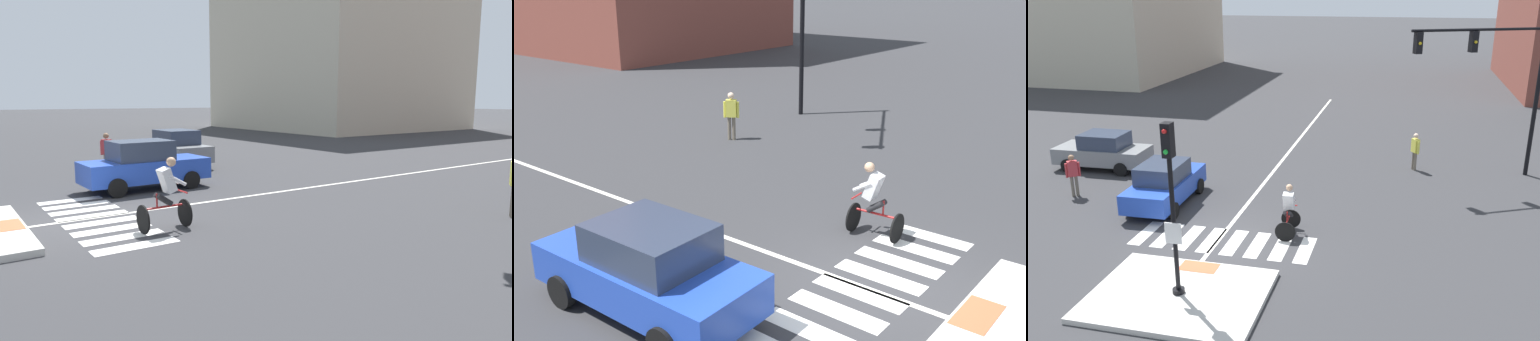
{
  "view_description": "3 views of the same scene",
  "coord_description": "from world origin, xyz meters",
  "views": [
    {
      "loc": [
        11.66,
        -3.12,
        2.96
      ],
      "look_at": [
        1.09,
        4.26,
        1.02
      ],
      "focal_mm": 32.82,
      "sensor_mm": 36.0,
      "label": 1
    },
    {
      "loc": [
        -8.67,
        -4.39,
        5.47
      ],
      "look_at": [
        1.33,
        3.6,
        1.17
      ],
      "focal_mm": 40.9,
      "sensor_mm": 36.0,
      "label": 2
    },
    {
      "loc": [
        5.49,
        -14.47,
        7.63
      ],
      "look_at": [
        1.19,
        3.58,
        1.36
      ],
      "focal_mm": 37.63,
      "sensor_mm": 36.0,
      "label": 3
    }
  ],
  "objects": [
    {
      "name": "crosswalk_stripe_g",
      "position": [
        1.91,
        0.15,
        0.0
      ],
      "size": [
        0.44,
        1.8,
        0.01
      ],
      "primitive_type": "cube",
      "color": "silver",
      "rests_on": "ground"
    },
    {
      "name": "crosswalk_stripe_f",
      "position": [
        1.15,
        0.15,
        0.0
      ],
      "size": [
        0.44,
        1.8,
        0.01
      ],
      "primitive_type": "cube",
      "color": "silver",
      "rests_on": "ground"
    },
    {
      "name": "tactile_pad_front",
      "position": [
        0.0,
        -1.85,
        0.15
      ],
      "size": [
        1.1,
        0.6,
        0.01
      ],
      "primitive_type": "cube",
      "color": "#DB5B38",
      "rests_on": "traffic_island"
    },
    {
      "name": "crosswalk_stripe_e",
      "position": [
        0.38,
        0.15,
        0.0
      ],
      "size": [
        0.44,
        1.8,
        0.01
      ],
      "primitive_type": "cube",
      "color": "silver",
      "rests_on": "ground"
    },
    {
      "name": "pedestrian_waiting_far_side",
      "position": [
        5.86,
        8.93,
        0.98
      ],
      "size": [
        0.38,
        0.48,
        1.67
      ],
      "color": "#6B6051",
      "rests_on": "ground"
    },
    {
      "name": "ground_plane",
      "position": [
        0.0,
        0.0,
        0.0
      ],
      "size": [
        300.0,
        300.0,
        0.0
      ],
      "primitive_type": "plane",
      "color": "#333335"
    },
    {
      "name": "crosswalk_stripe_c",
      "position": [
        -1.15,
        0.15,
        0.0
      ],
      "size": [
        0.44,
        1.8,
        0.01
      ],
      "primitive_type": "cube",
      "color": "silver",
      "rests_on": "ground"
    },
    {
      "name": "lane_centre_line",
      "position": [
        -0.16,
        10.0,
        0.0
      ],
      "size": [
        0.14,
        28.0,
        0.01
      ],
      "primitive_type": "cube",
      "color": "silver",
      "rests_on": "ground"
    },
    {
      "name": "traffic_light_mast",
      "position": [
        8.89,
        8.5,
        4.51
      ],
      "size": [
        5.34,
        2.81,
        6.41
      ],
      "color": "black",
      "rests_on": "ground"
    },
    {
      "name": "crosswalk_stripe_h",
      "position": [
        2.68,
        0.15,
        0.0
      ],
      "size": [
        0.44,
        1.8,
        0.01
      ],
      "primitive_type": "cube",
      "color": "silver",
      "rests_on": "ground"
    },
    {
      "name": "crosswalk_stripe_d",
      "position": [
        -0.38,
        0.15,
        0.0
      ],
      "size": [
        0.44,
        1.8,
        0.01
      ],
      "primitive_type": "cube",
      "color": "silver",
      "rests_on": "ground"
    },
    {
      "name": "car_blue_westbound_near",
      "position": [
        -3.13,
        2.65,
        0.81
      ],
      "size": [
        1.92,
        4.14,
        1.64
      ],
      "color": "#2347B7",
      "rests_on": "ground"
    },
    {
      "name": "cyclist",
      "position": [
        1.91,
        1.19,
        0.87
      ],
      "size": [
        0.71,
        1.12,
        1.68
      ],
      "color": "black",
      "rests_on": "ground"
    },
    {
      "name": "crosswalk_stripe_b",
      "position": [
        -1.91,
        0.15,
        0.0
      ],
      "size": [
        0.44,
        1.8,
        0.01
      ],
      "primitive_type": "cube",
      "color": "silver",
      "rests_on": "ground"
    }
  ]
}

